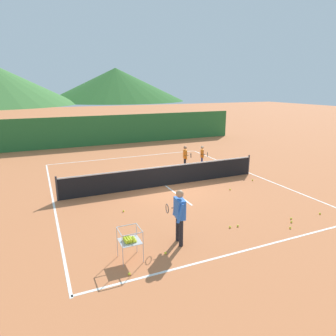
{
  "coord_description": "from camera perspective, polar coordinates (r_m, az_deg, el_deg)",
  "views": [
    {
      "loc": [
        -5.33,
        -12.4,
        4.58
      ],
      "look_at": [
        -0.14,
        -0.63,
        1.04
      ],
      "focal_mm": 32.03,
      "sensor_mm": 36.0,
      "label": 1
    }
  ],
  "objects": [
    {
      "name": "tennis_ball_5",
      "position": [
        8.01,
        -7.37,
        -19.34
      ],
      "size": [
        0.07,
        0.07,
        0.07
      ],
      "primitive_type": "sphere",
      "color": "yellow",
      "rests_on": "ground"
    },
    {
      "name": "ball_cart",
      "position": [
        8.32,
        -7.36,
        -13.38
      ],
      "size": [
        0.58,
        0.58,
        0.9
      ],
      "color": "#B7B7BC",
      "rests_on": "ground"
    },
    {
      "name": "tennis_ball_7",
      "position": [
        11.64,
        22.39,
        -8.86
      ],
      "size": [
        0.07,
        0.07,
        0.07
      ],
      "primitive_type": "sphere",
      "color": "yellow",
      "rests_on": "ground"
    },
    {
      "name": "ground_plane",
      "position": [
        14.26,
        -0.48,
        -3.37
      ],
      "size": [
        120.0,
        120.0,
        0.0
      ],
      "primitive_type": "plane",
      "color": "#C67042"
    },
    {
      "name": "tennis_ball_3",
      "position": [
        13.94,
        11.73,
        -4.0
      ],
      "size": [
        0.07,
        0.07,
        0.07
      ],
      "primitive_type": "sphere",
      "color": "yellow",
      "rests_on": "ground"
    },
    {
      "name": "instructor",
      "position": [
        8.86,
        2.16,
        -8.34
      ],
      "size": [
        0.44,
        0.81,
        1.69
      ],
      "color": "black",
      "rests_on": "ground"
    },
    {
      "name": "line_sideline_east",
      "position": [
        16.79,
        15.46,
        -1.02
      ],
      "size": [
        0.08,
        12.7,
        0.01
      ],
      "primitive_type": "cube",
      "color": "white",
      "rests_on": "ground"
    },
    {
      "name": "tennis_net",
      "position": [
        14.1,
        -0.49,
        -1.45
      ],
      "size": [
        9.74,
        0.08,
        1.05
      ],
      "color": "#333338",
      "rests_on": "ground"
    },
    {
      "name": "line_service_center",
      "position": [
        14.26,
        -0.48,
        -3.36
      ],
      "size": [
        0.08,
        5.36,
        0.01
      ],
      "primitive_type": "cube",
      "color": "white",
      "rests_on": "ground"
    },
    {
      "name": "tennis_ball_8",
      "position": [
        11.37,
        22.44,
        -9.43
      ],
      "size": [
        0.07,
        0.07,
        0.07
      ],
      "primitive_type": "sphere",
      "color": "yellow",
      "rests_on": "ground"
    },
    {
      "name": "windscreen_fence",
      "position": [
        24.55,
        -11.08,
        7.1
      ],
      "size": [
        22.09,
        0.08,
        2.35
      ],
      "primitive_type": "cube",
      "color": "#286B33",
      "rests_on": "ground"
    },
    {
      "name": "line_sideline_west",
      "position": [
        13.22,
        -21.01,
        -5.96
      ],
      "size": [
        0.08,
        12.7,
        0.01
      ],
      "primitive_type": "cube",
      "color": "white",
      "rests_on": "ground"
    },
    {
      "name": "line_baseline_far",
      "position": [
        20.1,
        -7.76,
        2.06
      ],
      "size": [
        10.04,
        0.08,
        0.01
      ],
      "primitive_type": "cube",
      "color": "white",
      "rests_on": "ground"
    },
    {
      "name": "tennis_ball_2",
      "position": [
        10.53,
        13.14,
        -10.65
      ],
      "size": [
        0.07,
        0.07,
        0.07
      ],
      "primitive_type": "sphere",
      "color": "yellow",
      "rests_on": "ground"
    },
    {
      "name": "line_baseline_near",
      "position": [
        9.33,
        15.48,
        -14.63
      ],
      "size": [
        10.04,
        0.08,
        0.01
      ],
      "primitive_type": "cube",
      "color": "white",
      "rests_on": "ground"
    },
    {
      "name": "tennis_ball_1",
      "position": [
        10.39,
        11.73,
        -10.93
      ],
      "size": [
        0.07,
        0.07,
        0.07
      ],
      "primitive_type": "sphere",
      "color": "yellow",
      "rests_on": "ground"
    },
    {
      "name": "tennis_ball_0",
      "position": [
        10.92,
        22.24,
        -10.47
      ],
      "size": [
        0.07,
        0.07,
        0.07
      ],
      "primitive_type": "sphere",
      "color": "yellow",
      "rests_on": "ground"
    },
    {
      "name": "hill_2",
      "position": [
        98.89,
        -9.87,
        15.38
      ],
      "size": [
        42.45,
        42.45,
        10.01
      ],
      "primitive_type": "cone",
      "color": "#2D6628",
      "rests_on": "ground"
    },
    {
      "name": "tennis_ball_6",
      "position": [
        12.5,
        26.95,
        -7.73
      ],
      "size": [
        0.07,
        0.07,
        0.07
      ],
      "primitive_type": "sphere",
      "color": "yellow",
      "rests_on": "ground"
    },
    {
      "name": "tennis_ball_4",
      "position": [
        11.5,
        -8.47,
        -8.09
      ],
      "size": [
        0.07,
        0.07,
        0.07
      ],
      "primitive_type": "sphere",
      "color": "yellow",
      "rests_on": "ground"
    },
    {
      "name": "tennis_ball_9",
      "position": [
        8.77,
        -0.48,
        -15.86
      ],
      "size": [
        0.07,
        0.07,
        0.07
      ],
      "primitive_type": "sphere",
      "color": "yellow",
      "rests_on": "ground"
    },
    {
      "name": "tennis_ball_10",
      "position": [
        15.57,
        15.79,
        -2.21
      ],
      "size": [
        0.07,
        0.07,
        0.07
      ],
      "primitive_type": "sphere",
      "color": "yellow",
      "rests_on": "ground"
    },
    {
      "name": "student_1",
      "position": [
        17.33,
        6.54,
        2.55
      ],
      "size": [
        0.41,
        0.7,
        1.27
      ],
      "color": "navy",
      "rests_on": "ground"
    },
    {
      "name": "student_0",
      "position": [
        16.81,
        3.3,
        2.38
      ],
      "size": [
        0.42,
        0.72,
        1.35
      ],
      "color": "black",
      "rests_on": "ground"
    }
  ]
}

